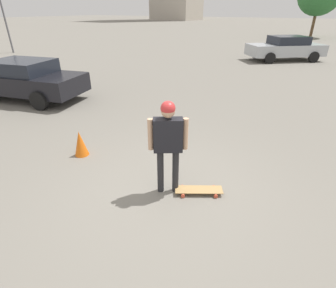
{
  "coord_description": "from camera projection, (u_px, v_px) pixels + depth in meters",
  "views": [
    {
      "loc": [
        -1.95,
        3.31,
        2.93
      ],
      "look_at": [
        0.0,
        0.0,
        0.95
      ],
      "focal_mm": 28.0,
      "sensor_mm": 36.0,
      "label": 1
    }
  ],
  "objects": [
    {
      "name": "ground_plane",
      "position": [
        168.0,
        190.0,
        4.76
      ],
      "size": [
        220.0,
        220.0,
        0.0
      ],
      "primitive_type": "plane",
      "color": "gray"
    },
    {
      "name": "person",
      "position": [
        168.0,
        137.0,
        4.26
      ],
      "size": [
        0.57,
        0.42,
        1.68
      ],
      "rotation": [
        0.0,
        0.0,
        -2.58
      ],
      "color": "#262628",
      "rests_on": "ground_plane"
    },
    {
      "name": "skateboard",
      "position": [
        199.0,
        190.0,
        4.66
      ],
      "size": [
        0.85,
        0.62,
        0.08
      ],
      "rotation": [
        0.0,
        0.0,
        0.52
      ],
      "color": "tan",
      "rests_on": "ground_plane"
    },
    {
      "name": "car_parked_near",
      "position": [
        22.0,
        79.0,
        9.31
      ],
      "size": [
        4.76,
        2.71,
        1.37
      ],
      "rotation": [
        0.0,
        0.0,
        0.23
      ],
      "color": "black",
      "rests_on": "ground_plane"
    },
    {
      "name": "car_parked_far",
      "position": [
        286.0,
        48.0,
        16.39
      ],
      "size": [
        4.72,
        4.3,
        1.45
      ],
      "rotation": [
        0.0,
        0.0,
        0.67
      ],
      "color": "#ADB2B7",
      "rests_on": "ground_plane"
    },
    {
      "name": "traffic_cone",
      "position": [
        80.0,
        143.0,
        5.79
      ],
      "size": [
        0.31,
        0.31,
        0.57
      ],
      "color": "orange",
      "rests_on": "ground_plane"
    },
    {
      "name": "lamp_post",
      "position": [
        3.0,
        11.0,
        18.43
      ],
      "size": [
        0.28,
        0.28,
        4.61
      ],
      "color": "#59595E",
      "rests_on": "ground_plane"
    }
  ]
}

